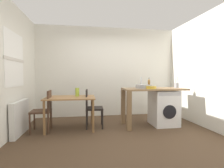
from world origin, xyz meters
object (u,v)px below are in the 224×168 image
object	(u,v)px
chair_person_seat	(44,109)
utensil_crock	(176,85)
chair_opposite	(91,106)
mixing_bowl	(151,87)
washing_machine	(164,108)
vase	(77,92)
bottle_tall_green	(149,83)
dining_table	(70,101)

from	to	relation	value
chair_person_seat	utensil_crock	size ratio (longest dim) A/B	3.00
chair_opposite	mixing_bowl	bearing A→B (deg)	80.75
chair_opposite	washing_machine	bearing A→B (deg)	89.69
mixing_bowl	vase	bearing A→B (deg)	168.95
bottle_tall_green	mixing_bowl	world-z (taller)	bottle_tall_green
dining_table	bottle_tall_green	bearing A→B (deg)	4.33
chair_opposite	washing_machine	xyz separation A→B (m)	(1.78, -0.09, -0.08)
dining_table	chair_person_seat	distance (m)	0.57
washing_machine	chair_opposite	bearing A→B (deg)	177.21
mixing_bowl	bottle_tall_green	bearing A→B (deg)	75.83
chair_opposite	dining_table	bearing A→B (deg)	-81.13
dining_table	mixing_bowl	size ratio (longest dim) A/B	4.63
chair_person_seat	bottle_tall_green	distance (m)	2.55
chair_opposite	bottle_tall_green	world-z (taller)	bottle_tall_green
vase	utensil_crock	bearing A→B (deg)	-1.88
utensil_crock	chair_person_seat	bearing A→B (deg)	-177.90
dining_table	chair_person_seat	world-z (taller)	chair_person_seat
chair_person_seat	vase	world-z (taller)	vase
vase	chair_opposite	bearing A→B (deg)	-8.17
chair_person_seat	bottle_tall_green	world-z (taller)	bottle_tall_green
dining_table	bottle_tall_green	size ratio (longest dim) A/B	4.32
bottle_tall_green	chair_opposite	bearing A→B (deg)	-176.34
dining_table	bottle_tall_green	xyz separation A→B (m)	(1.94, 0.15, 0.39)
chair_person_seat	utensil_crock	bearing A→B (deg)	-89.91
utensil_crock	washing_machine	bearing A→B (deg)	-171.90
dining_table	chair_person_seat	bearing A→B (deg)	-169.88
washing_machine	mixing_bowl	world-z (taller)	mixing_bowl
chair_person_seat	utensil_crock	distance (m)	3.21
washing_machine	bottle_tall_green	bearing A→B (deg)	150.35
chair_opposite	utensil_crock	distance (m)	2.20
washing_machine	vase	bearing A→B (deg)	176.37
vase	bottle_tall_green	bearing A→B (deg)	1.51
mixing_bowl	utensil_crock	size ratio (longest dim) A/B	0.79
utensil_crock	bottle_tall_green	bearing A→B (deg)	169.38
mixing_bowl	washing_machine	bearing A→B (deg)	25.57
chair_person_seat	bottle_tall_green	size ratio (longest dim) A/B	3.54
dining_table	chair_opposite	size ratio (longest dim) A/B	1.22
bottle_tall_green	vase	distance (m)	1.80
dining_table	washing_machine	distance (m)	2.27
chair_person_seat	washing_machine	world-z (taller)	chair_person_seat
washing_machine	mixing_bowl	size ratio (longest dim) A/B	3.62
bottle_tall_green	vase	bearing A→B (deg)	-178.49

